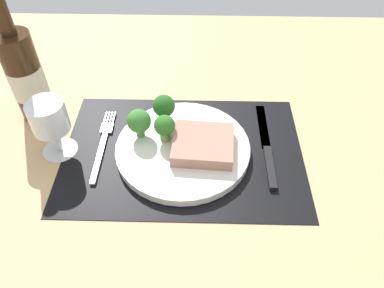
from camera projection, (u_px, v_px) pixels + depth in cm
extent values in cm
cube|color=tan|center=(183.00, 158.00, 72.70)|extent=(140.00, 110.00, 3.00)
cube|color=black|center=(183.00, 152.00, 71.51)|extent=(45.67, 31.17, 0.30)
cylinder|color=silver|center=(183.00, 149.00, 70.83)|extent=(25.44, 25.44, 1.60)
cube|color=tan|center=(203.00, 144.00, 68.78)|extent=(11.78, 10.77, 2.46)
cylinder|color=#6B994C|center=(165.00, 116.00, 74.81)|extent=(1.24, 1.24, 1.64)
sphere|color=#235B1E|center=(164.00, 106.00, 72.86)|extent=(4.42, 4.42, 4.42)
cylinder|color=#6B994C|center=(165.00, 135.00, 70.82)|extent=(1.97, 1.97, 1.89)
sphere|color=#2D6B23|center=(165.00, 125.00, 68.92)|extent=(3.96, 3.96, 3.96)
cylinder|color=#5B8942|center=(140.00, 132.00, 71.65)|extent=(1.65, 1.65, 1.71)
sphere|color=#387A2D|center=(139.00, 121.00, 69.63)|extent=(4.57, 4.57, 4.57)
cube|color=silver|center=(99.00, 157.00, 70.11)|extent=(1.00, 13.00, 0.50)
cube|color=silver|center=(107.00, 128.00, 75.51)|extent=(2.40, 2.60, 0.40)
cube|color=silver|center=(105.00, 118.00, 77.67)|extent=(0.30, 3.60, 0.35)
cube|color=silver|center=(108.00, 118.00, 77.66)|extent=(0.30, 3.60, 0.35)
cube|color=silver|center=(111.00, 118.00, 77.65)|extent=(0.30, 3.60, 0.35)
cube|color=silver|center=(114.00, 118.00, 77.64)|extent=(0.30, 3.60, 0.35)
cube|color=black|center=(270.00, 167.00, 68.14)|extent=(1.40, 10.00, 0.80)
cube|color=silver|center=(263.00, 125.00, 76.28)|extent=(1.80, 13.00, 0.30)
cylinder|color=#331E0F|center=(26.00, 77.00, 72.98)|extent=(6.76, 6.76, 18.52)
cylinder|color=beige|center=(28.00, 81.00, 73.64)|extent=(6.90, 6.90, 6.48)
cylinder|color=#331E0F|center=(3.00, 17.00, 63.86)|extent=(2.74, 2.74, 6.75)
cylinder|color=silver|center=(60.00, 150.00, 71.84)|extent=(6.70, 6.70, 0.40)
cylinder|color=silver|center=(56.00, 139.00, 69.74)|extent=(0.80, 0.80, 5.42)
cylinder|color=silver|center=(48.00, 117.00, 65.69)|extent=(6.71, 6.71, 5.81)
cylinder|color=#560C19|center=(50.00, 123.00, 66.75)|extent=(5.90, 5.90, 2.88)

